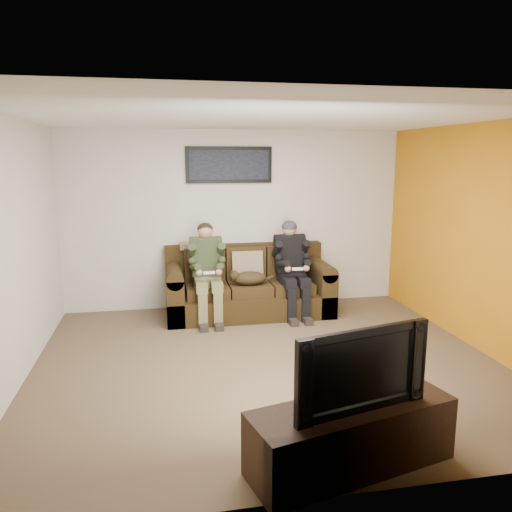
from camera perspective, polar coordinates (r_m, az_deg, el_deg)
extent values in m
plane|color=brown|center=(5.59, 1.31, -12.01)|extent=(5.00, 5.00, 0.00)
plane|color=silver|center=(5.16, 1.45, 15.61)|extent=(5.00, 5.00, 0.00)
plane|color=beige|center=(7.41, -2.31, 4.17)|extent=(5.00, 0.00, 5.00)
plane|color=beige|center=(3.11, 10.21, -5.80)|extent=(5.00, 0.00, 5.00)
plane|color=beige|center=(5.29, -26.11, 0.23)|extent=(0.00, 4.50, 4.50)
plane|color=beige|center=(6.24, 24.45, 1.86)|extent=(0.00, 4.50, 4.50)
plane|color=#C37913|center=(6.23, 24.37, 1.86)|extent=(0.00, 4.50, 4.50)
cube|color=black|center=(7.17, -0.83, -5.38)|extent=(2.32, 1.00, 0.32)
cube|color=black|center=(7.43, -1.37, -1.01)|extent=(2.32, 0.21, 0.63)
cube|color=black|center=(7.03, -9.27, -4.53)|extent=(0.23, 1.00, 0.63)
cube|color=black|center=(7.38, 7.20, -3.72)|extent=(0.23, 1.00, 0.63)
cylinder|color=black|center=(6.95, -9.36, -2.01)|extent=(0.23, 1.00, 0.23)
cylinder|color=black|center=(7.30, 7.26, -1.32)|extent=(0.23, 1.00, 0.23)
cube|color=#372610|center=(6.98, -5.62, -3.91)|extent=(0.58, 0.63, 0.15)
cube|color=#372610|center=(7.20, -5.88, -0.95)|extent=(0.58, 0.15, 0.46)
cube|color=#372610|center=(7.06, -0.76, -3.69)|extent=(0.58, 0.63, 0.15)
cube|color=#372610|center=(7.28, -1.18, -0.77)|extent=(0.58, 0.15, 0.46)
cube|color=#372610|center=(7.19, 3.96, -3.45)|extent=(0.58, 0.63, 0.15)
cube|color=#372610|center=(7.40, 3.40, -0.59)|extent=(0.58, 0.15, 0.46)
cube|color=#887259|center=(7.17, -1.02, -1.13)|extent=(0.44, 0.21, 0.44)
cube|color=tan|center=(7.27, -6.84, 1.18)|extent=(0.47, 0.23, 0.08)
cube|color=olive|center=(6.92, -5.61, -2.83)|extent=(0.36, 0.30, 0.14)
cube|color=#303822|center=(6.95, -5.74, -0.23)|extent=(0.40, 0.30, 0.53)
cylinder|color=#303822|center=(6.93, -5.79, 1.50)|extent=(0.44, 0.18, 0.18)
sphere|color=#AE7763|center=(6.93, -5.83, 2.84)|extent=(0.21, 0.21, 0.21)
cube|color=olive|center=(6.72, -6.30, -3.35)|extent=(0.15, 0.42, 0.13)
cube|color=olive|center=(6.74, -4.61, -3.28)|extent=(0.15, 0.42, 0.13)
cube|color=olive|center=(6.61, -6.11, -6.23)|extent=(0.12, 0.13, 0.46)
cube|color=olive|center=(6.63, -4.38, -6.15)|extent=(0.12, 0.13, 0.46)
cube|color=black|center=(6.59, -6.02, -8.03)|extent=(0.11, 0.26, 0.08)
cube|color=black|center=(6.61, -4.27, -7.95)|extent=(0.11, 0.26, 0.08)
cylinder|color=#303822|center=(6.85, -7.37, 0.42)|extent=(0.11, 0.30, 0.28)
cylinder|color=#303822|center=(6.88, -4.04, 0.53)|extent=(0.11, 0.30, 0.28)
cylinder|color=#303822|center=(6.67, -6.96, -1.27)|extent=(0.14, 0.32, 0.15)
cylinder|color=#303822|center=(6.70, -4.05, -1.16)|extent=(0.14, 0.32, 0.15)
sphere|color=#AE7763|center=(6.56, -6.52, -1.91)|extent=(0.09, 0.09, 0.09)
sphere|color=#AE7763|center=(6.59, -4.27, -1.82)|extent=(0.09, 0.09, 0.09)
cube|color=white|center=(6.55, -5.38, -1.90)|extent=(0.15, 0.04, 0.03)
ellipsoid|color=black|center=(6.94, -5.84, 3.10)|extent=(0.22, 0.22, 0.17)
cube|color=black|center=(7.12, 4.04, -2.40)|extent=(0.36, 0.30, 0.14)
cube|color=black|center=(7.15, 3.86, 0.12)|extent=(0.40, 0.30, 0.53)
cylinder|color=black|center=(7.13, 3.85, 1.81)|extent=(0.44, 0.18, 0.18)
sphere|color=#A07259|center=(7.13, 3.82, 3.10)|extent=(0.21, 0.21, 0.21)
cube|color=black|center=(6.91, 3.66, -2.90)|extent=(0.15, 0.42, 0.13)
cube|color=black|center=(6.96, 5.25, -2.81)|extent=(0.15, 0.42, 0.13)
cube|color=black|center=(6.80, 4.05, -5.68)|extent=(0.12, 0.13, 0.46)
cube|color=black|center=(6.85, 5.67, -5.58)|extent=(0.12, 0.13, 0.46)
cube|color=black|center=(6.79, 4.20, -7.43)|extent=(0.11, 0.26, 0.08)
cube|color=black|center=(6.84, 5.83, -7.31)|extent=(0.11, 0.26, 0.08)
cylinder|color=black|center=(7.02, 2.44, 0.76)|extent=(0.11, 0.30, 0.28)
cylinder|color=black|center=(7.12, 5.57, 0.87)|extent=(0.11, 0.30, 0.28)
cylinder|color=black|center=(6.85, 3.09, -0.87)|extent=(0.14, 0.32, 0.15)
cylinder|color=black|center=(6.94, 5.82, -0.76)|extent=(0.14, 0.32, 0.15)
sphere|color=#A07259|center=(6.75, 3.66, -1.48)|extent=(0.09, 0.09, 0.09)
sphere|color=#A07259|center=(6.82, 5.78, -1.39)|extent=(0.09, 0.09, 0.09)
cube|color=white|center=(6.77, 4.77, -1.47)|extent=(0.15, 0.04, 0.03)
ellipsoid|color=black|center=(7.13, 3.83, 3.34)|extent=(0.22, 0.22, 0.19)
ellipsoid|color=#3F3118|center=(6.92, -0.72, -2.55)|extent=(0.47, 0.26, 0.19)
sphere|color=#3F3118|center=(6.85, -2.49, -2.24)|extent=(0.14, 0.14, 0.14)
cone|color=#3F3118|center=(6.79, -2.62, -1.74)|extent=(0.04, 0.04, 0.04)
cone|color=#3F3118|center=(6.86, -2.70, -1.62)|extent=(0.04, 0.04, 0.04)
cylinder|color=#3F3118|center=(7.02, 1.14, -2.65)|extent=(0.26, 0.13, 0.08)
cube|color=black|center=(7.31, -3.09, 10.36)|extent=(1.25, 0.04, 0.52)
cube|color=black|center=(7.29, -3.07, 10.36)|extent=(1.15, 0.01, 0.42)
cube|color=black|center=(3.86, 10.84, -19.54)|extent=(1.59, 0.84, 0.48)
imported|color=black|center=(3.62, 11.16, -12.15)|extent=(1.05, 0.39, 0.60)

